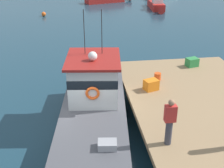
{
  "coord_description": "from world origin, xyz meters",
  "views": [
    {
      "loc": [
        -0.35,
        -10.43,
        7.15
      ],
      "look_at": [
        1.2,
        1.35,
        1.4
      ],
      "focal_mm": 47.32,
      "sensor_mm": 36.0,
      "label": 1
    }
  ],
  "objects": [
    {
      "name": "crate_stack_mid_dock",
      "position": [
        2.9,
        0.97,
        1.44
      ],
      "size": [
        0.71,
        0.61,
        0.47
      ],
      "primitive_type": "cube",
      "rotation": [
        0.0,
        0.0,
        0.33
      ],
      "color": "orange",
      "rests_on": "dock"
    },
    {
      "name": "bait_bucket",
      "position": [
        3.46,
        1.94,
        1.37
      ],
      "size": [
        0.32,
        0.32,
        0.34
      ],
      "primitive_type": "cylinder",
      "color": "#E04C19",
      "rests_on": "dock"
    },
    {
      "name": "crate_single_by_cleat",
      "position": [
        5.72,
        3.36,
        1.42
      ],
      "size": [
        0.7,
        0.58,
        0.45
      ],
      "primitive_type": "cube",
      "rotation": [
        0.0,
        0.0,
        0.27
      ],
      "color": "#2D8442",
      "rests_on": "dock"
    },
    {
      "name": "ground_plane",
      "position": [
        0.0,
        0.0,
        0.0
      ],
      "size": [
        200.0,
        200.0,
        0.0
      ],
      "primitive_type": "plane",
      "color": "#193847"
    },
    {
      "name": "deckhand_by_the_boat",
      "position": [
        2.47,
        -2.9,
        2.06
      ],
      "size": [
        0.36,
        0.22,
        1.63
      ],
      "color": "#383842",
      "rests_on": "dock"
    },
    {
      "name": "mooring_buoy_outer",
      "position": [
        -3.45,
        21.56,
        0.23
      ],
      "size": [
        0.46,
        0.46,
        0.46
      ],
      "primitive_type": "sphere",
      "color": "#EA5B19",
      "rests_on": "ground"
    },
    {
      "name": "moored_boat_outer_mooring",
      "position": [
        9.37,
        23.6,
        0.47
      ],
      "size": [
        1.7,
        5.43,
        1.36
      ],
      "color": "red",
      "rests_on": "ground"
    },
    {
      "name": "main_fishing_boat",
      "position": [
        0.27,
        -0.09,
        1.01
      ],
      "size": [
        3.44,
        9.94,
        4.8
      ],
      "color": "#4C4C51",
      "rests_on": "ground"
    },
    {
      "name": "dock",
      "position": [
        4.8,
        0.0,
        1.07
      ],
      "size": [
        6.0,
        9.0,
        1.2
      ],
      "color": "#4C3D2D",
      "rests_on": "ground"
    }
  ]
}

